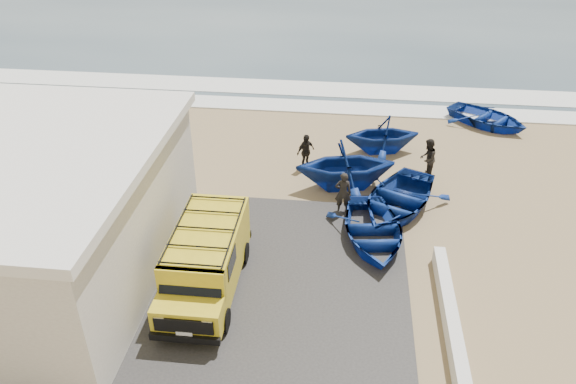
{
  "coord_description": "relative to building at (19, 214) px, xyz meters",
  "views": [
    {
      "loc": [
        1.87,
        -14.62,
        11.29
      ],
      "look_at": [
        -0.02,
        1.68,
        1.2
      ],
      "focal_mm": 35.0,
      "sensor_mm": 36.0,
      "label": 1
    }
  ],
  "objects": [
    {
      "name": "surf_wash",
      "position": [
        7.5,
        16.5,
        -2.14
      ],
      "size": [
        180.0,
        2.2,
        0.04
      ],
      "primitive_type": "cube",
      "color": "white",
      "rests_on": "ground"
    },
    {
      "name": "ground",
      "position": [
        7.5,
        2.0,
        -2.16
      ],
      "size": [
        160.0,
        160.0,
        0.0
      ],
      "primitive_type": "plane",
      "color": "#977F58"
    },
    {
      "name": "fisherman_front",
      "position": [
        9.37,
        4.5,
        -1.35
      ],
      "size": [
        0.6,
        0.41,
        1.62
      ],
      "primitive_type": "imported",
      "rotation": [
        0.0,
        0.0,
        3.18
      ],
      "color": "black",
      "rests_on": "ground"
    },
    {
      "name": "parapet",
      "position": [
        12.5,
        -1.0,
        -1.89
      ],
      "size": [
        0.35,
        6.0,
        0.55
      ],
      "primitive_type": "cube",
      "color": "silver",
      "rests_on": "ground"
    },
    {
      "name": "slab",
      "position": [
        5.5,
        -0.0,
        -2.14
      ],
      "size": [
        12.0,
        10.0,
        0.05
      ],
      "primitive_type": "cube",
      "color": "#373532",
      "rests_on": "ground"
    },
    {
      "name": "boat_mid_left",
      "position": [
        9.4,
        6.22,
        -1.16
      ],
      "size": [
        4.43,
        4.03,
        2.01
      ],
      "primitive_type": "imported",
      "rotation": [
        0.0,
        0.0,
        1.78
      ],
      "color": "navy",
      "rests_on": "ground"
    },
    {
      "name": "boat_near_left",
      "position": [
        10.42,
        2.85,
        -1.74
      ],
      "size": [
        3.43,
        4.42,
        0.84
      ],
      "primitive_type": "imported",
      "rotation": [
        0.0,
        0.0,
        0.14
      ],
      "color": "navy",
      "rests_on": "ground"
    },
    {
      "name": "boat_far_left",
      "position": [
        10.89,
        9.43,
        -1.33
      ],
      "size": [
        3.67,
        3.34,
        1.67
      ],
      "primitive_type": "imported",
      "rotation": [
        0.0,
        0.0,
        -1.36
      ],
      "color": "navy",
      "rests_on": "ground"
    },
    {
      "name": "boat_near_right",
      "position": [
        11.34,
        4.87,
        -1.71
      ],
      "size": [
        4.65,
        5.27,
        0.9
      ],
      "primitive_type": "imported",
      "rotation": [
        0.0,
        0.0,
        -0.43
      ],
      "color": "navy",
      "rests_on": "ground"
    },
    {
      "name": "fisherman_back",
      "position": [
        7.75,
        7.6,
        -1.41
      ],
      "size": [
        0.88,
        0.89,
        1.51
      ],
      "primitive_type": "imported",
      "rotation": [
        0.0,
        0.0,
        0.8
      ],
      "color": "black",
      "rests_on": "ground"
    },
    {
      "name": "boat_far_right",
      "position": [
        15.95,
        12.76,
        -1.77
      ],
      "size": [
        4.72,
        4.55,
        0.8
      ],
      "primitive_type": "imported",
      "rotation": [
        0.0,
        0.0,
        0.89
      ],
      "color": "navy",
      "rests_on": "ground"
    },
    {
      "name": "building",
      "position": [
        0.0,
        0.0,
        0.0
      ],
      "size": [
        8.4,
        9.4,
        4.3
      ],
      "color": "silver",
      "rests_on": "ground"
    },
    {
      "name": "surf_line",
      "position": [
        7.5,
        14.0,
        -2.13
      ],
      "size": [
        180.0,
        1.6,
        0.06
      ],
      "primitive_type": "cube",
      "color": "white",
      "rests_on": "ground"
    },
    {
      "name": "fisherman_middle",
      "position": [
        12.61,
        7.47,
        -1.35
      ],
      "size": [
        0.83,
        0.94,
        1.63
      ],
      "primitive_type": "imported",
      "rotation": [
        0.0,
        0.0,
        -1.89
      ],
      "color": "black",
      "rests_on": "ground"
    },
    {
      "name": "van",
      "position": [
        5.51,
        -0.11,
        -1.07
      ],
      "size": [
        1.95,
        4.76,
        2.04
      ],
      "rotation": [
        0.0,
        0.0,
        0.0
      ],
      "color": "yellow",
      "rests_on": "ground"
    }
  ]
}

